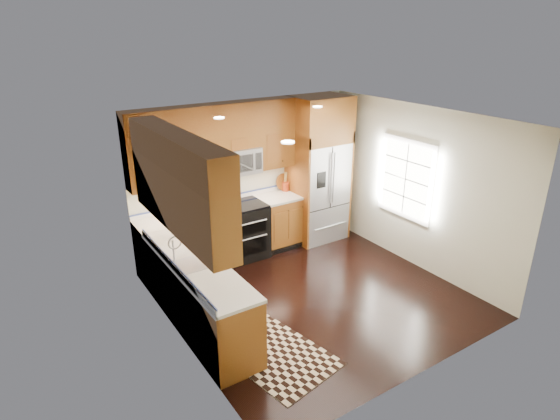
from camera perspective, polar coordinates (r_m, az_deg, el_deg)
ground at (r=7.02m, az=4.02°, el=-10.32°), size 4.00×4.00×0.00m
wall_back at (r=8.01m, az=-4.34°, el=4.08°), size 4.00×0.02×2.60m
wall_left at (r=5.55m, az=-12.47°, el=-4.68°), size 0.02×4.00×2.60m
wall_right at (r=7.74m, az=16.24°, el=2.61°), size 0.02×4.00×2.60m
window at (r=7.82m, az=15.12°, el=3.69°), size 0.04×1.10×1.30m
base_cabinets at (r=6.93m, az=-8.67°, el=-6.70°), size 2.85×3.00×0.90m
countertop at (r=6.87m, az=-8.23°, el=-2.57°), size 2.86×3.01×0.04m
upper_cabinets at (r=6.54m, az=-9.51°, el=6.40°), size 2.85×3.00×1.15m
range at (r=7.92m, az=-4.59°, el=-2.56°), size 0.76×0.67×0.95m
microwave at (r=7.63m, az=-5.33°, el=5.96°), size 0.76×0.40×0.42m
refrigerator at (r=8.40m, az=4.71°, el=4.93°), size 0.98×0.75×2.60m
sink_faucet at (r=5.96m, az=-10.65°, el=-5.92°), size 0.54×0.44×0.37m
rug at (r=5.98m, az=-1.33°, el=-16.68°), size 1.27×1.79×0.01m
knife_block at (r=7.66m, az=-8.92°, el=1.20°), size 0.14×0.17×0.32m
utensil_crock at (r=8.34m, az=0.69°, el=3.12°), size 0.14×0.14×0.34m
cutting_board at (r=8.44m, az=0.39°, el=2.57°), size 0.34×0.34×0.02m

